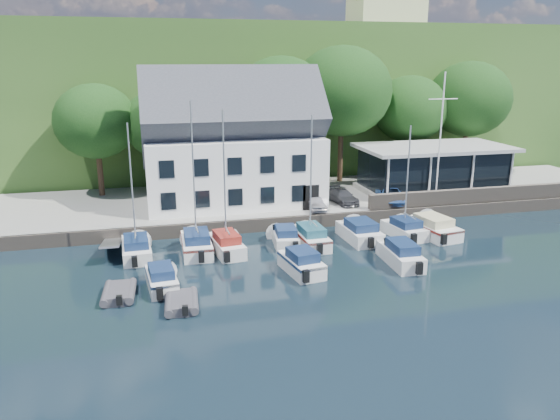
# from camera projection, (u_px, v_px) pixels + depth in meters

# --- Properties ---
(ground) EXTENTS (180.00, 180.00, 0.00)m
(ground) POSITION_uv_depth(u_px,v_px,m) (397.00, 280.00, 32.14)
(ground) COLOR black
(ground) RESTS_ON ground
(quay) EXTENTS (60.00, 13.00, 1.00)m
(quay) POSITION_uv_depth(u_px,v_px,m) (310.00, 199.00, 48.36)
(quay) COLOR gray
(quay) RESTS_ON ground
(quay_face) EXTENTS (60.00, 0.30, 1.00)m
(quay_face) POSITION_uv_depth(u_px,v_px,m) (335.00, 220.00, 42.29)
(quay_face) COLOR #5C5349
(quay_face) RESTS_ON ground
(hillside) EXTENTS (160.00, 75.00, 16.00)m
(hillside) POSITION_uv_depth(u_px,v_px,m) (230.00, 87.00, 87.93)
(hillside) COLOR #29491B
(hillside) RESTS_ON ground
(field_patch) EXTENTS (50.00, 30.00, 0.30)m
(field_patch) POSITION_uv_depth(u_px,v_px,m) (267.00, 37.00, 95.08)
(field_patch) COLOR #5E6532
(field_patch) RESTS_ON hillside
(farmhouse) EXTENTS (10.40, 7.00, 8.20)m
(farmhouse) POSITION_uv_depth(u_px,v_px,m) (386.00, 5.00, 80.45)
(farmhouse) COLOR beige
(farmhouse) RESTS_ON hillside
(harbor_building) EXTENTS (14.40, 8.20, 8.70)m
(harbor_building) POSITION_uv_depth(u_px,v_px,m) (233.00, 150.00, 44.49)
(harbor_building) COLOR white
(harbor_building) RESTS_ON quay
(club_pavilion) EXTENTS (13.20, 7.20, 4.10)m
(club_pavilion) POSITION_uv_depth(u_px,v_px,m) (433.00, 168.00, 48.83)
(club_pavilion) COLOR black
(club_pavilion) RESTS_ON quay
(seawall) EXTENTS (18.00, 0.50, 1.20)m
(seawall) POSITION_uv_depth(u_px,v_px,m) (470.00, 196.00, 45.16)
(seawall) COLOR #5C5349
(seawall) RESTS_ON quay
(gangway) EXTENTS (1.20, 6.00, 1.40)m
(gangway) POSITION_uv_depth(u_px,v_px,m) (113.00, 252.00, 36.71)
(gangway) COLOR #B8B8BC
(gangway) RESTS_ON ground
(car_silver) EXTENTS (1.64, 3.43, 1.13)m
(car_silver) POSITION_uv_depth(u_px,v_px,m) (316.00, 202.00, 43.20)
(car_silver) COLOR silver
(car_silver) RESTS_ON quay
(car_white) EXTENTS (2.02, 3.77, 1.18)m
(car_white) POSITION_uv_depth(u_px,v_px,m) (319.00, 199.00, 44.18)
(car_white) COLOR silver
(car_white) RESTS_ON quay
(car_dgrey) EXTENTS (2.10, 4.01, 1.11)m
(car_dgrey) POSITION_uv_depth(u_px,v_px,m) (342.00, 196.00, 45.07)
(car_dgrey) COLOR #323338
(car_dgrey) RESTS_ON quay
(car_blue) EXTENTS (2.67, 4.32, 1.38)m
(car_blue) POSITION_uv_depth(u_px,v_px,m) (390.00, 194.00, 45.29)
(car_blue) COLOR #305493
(car_blue) RESTS_ON quay
(flagpole) EXTENTS (2.54, 0.20, 10.57)m
(flagpole) POSITION_uv_depth(u_px,v_px,m) (440.00, 139.00, 44.15)
(flagpole) COLOR white
(flagpole) RESTS_ON quay
(tree_0) EXTENTS (7.02, 7.02, 9.60)m
(tree_0) POSITION_uv_depth(u_px,v_px,m) (97.00, 141.00, 46.53)
(tree_0) COLOR black
(tree_0) RESTS_ON quay
(tree_1) EXTENTS (6.62, 6.62, 9.05)m
(tree_1) POSITION_uv_depth(u_px,v_px,m) (162.00, 141.00, 47.92)
(tree_1) COLOR black
(tree_1) RESTS_ON quay
(tree_2) EXTENTS (8.67, 8.67, 11.84)m
(tree_2) POSITION_uv_depth(u_px,v_px,m) (281.00, 122.00, 50.01)
(tree_2) COLOR black
(tree_2) RESTS_ON quay
(tree_3) EXTENTS (9.36, 9.36, 12.79)m
(tree_3) POSITION_uv_depth(u_px,v_px,m) (342.00, 115.00, 51.66)
(tree_3) COLOR black
(tree_3) RESTS_ON quay
(tree_4) EXTENTS (7.32, 7.32, 10.00)m
(tree_4) POSITION_uv_depth(u_px,v_px,m) (409.00, 126.00, 54.51)
(tree_4) COLOR black
(tree_4) RESTS_ON quay
(tree_5) EXTENTS (8.31, 8.31, 11.35)m
(tree_5) POSITION_uv_depth(u_px,v_px,m) (467.00, 118.00, 55.41)
(tree_5) COLOR black
(tree_5) RESTS_ON quay
(boat_r1_0) EXTENTS (2.22, 6.35, 8.58)m
(boat_r1_0) POSITION_uv_depth(u_px,v_px,m) (132.00, 193.00, 34.75)
(boat_r1_0) COLOR silver
(boat_r1_0) RESTS_ON ground
(boat_r1_1) EXTENTS (2.23, 6.36, 9.53)m
(boat_r1_1) POSITION_uv_depth(u_px,v_px,m) (194.00, 183.00, 35.29)
(boat_r1_1) COLOR silver
(boat_r1_1) RESTS_ON ground
(boat_r1_2) EXTENTS (2.57, 6.21, 8.95)m
(boat_r1_2) POSITION_uv_depth(u_px,v_px,m) (225.00, 188.00, 35.40)
(boat_r1_2) COLOR silver
(boat_r1_2) RESTS_ON ground
(boat_r1_3) EXTENTS (2.31, 5.21, 1.35)m
(boat_r1_3) POSITION_uv_depth(u_px,v_px,m) (285.00, 235.00, 37.98)
(boat_r1_3) COLOR silver
(boat_r1_3) RESTS_ON ground
(boat_r1_4) EXTENTS (2.09, 6.45, 9.02)m
(boat_r1_4) POSITION_uv_depth(u_px,v_px,m) (311.00, 182.00, 36.90)
(boat_r1_4) COLOR silver
(boat_r1_4) RESTS_ON ground
(boat_r1_5) EXTENTS (2.50, 6.10, 1.52)m
(boat_r1_5) POSITION_uv_depth(u_px,v_px,m) (359.00, 230.00, 38.92)
(boat_r1_5) COLOR silver
(boat_r1_5) RESTS_ON ground
(boat_r1_6) EXTENTS (2.70, 5.59, 8.76)m
(boat_r1_6) POSITION_uv_depth(u_px,v_px,m) (407.00, 178.00, 38.70)
(boat_r1_6) COLOR silver
(boat_r1_6) RESTS_ON ground
(boat_r1_7) EXTENTS (3.41, 7.15, 1.54)m
(boat_r1_7) POSITION_uv_depth(u_px,v_px,m) (431.00, 225.00, 39.97)
(boat_r1_7) COLOR silver
(boat_r1_7) RESTS_ON ground
(boat_r2_0) EXTENTS (2.10, 5.23, 1.39)m
(boat_r2_0) POSITION_uv_depth(u_px,v_px,m) (161.00, 276.00, 30.80)
(boat_r2_0) COLOR silver
(boat_r2_0) RESTS_ON ground
(boat_r2_2) EXTENTS (2.63, 5.44, 1.53)m
(boat_r2_2) POSITION_uv_depth(u_px,v_px,m) (301.00, 261.00, 33.00)
(boat_r2_2) COLOR silver
(boat_r2_2) RESTS_ON ground
(boat_r2_3) EXTENTS (2.04, 6.21, 1.55)m
(boat_r2_3) POSITION_uv_depth(u_px,v_px,m) (400.00, 252.00, 34.43)
(boat_r2_3) COLOR silver
(boat_r2_3) RESTS_ON ground
(dinghy_0) EXTENTS (1.97, 3.10, 0.70)m
(dinghy_0) POSITION_uv_depth(u_px,v_px,m) (119.00, 291.00, 29.66)
(dinghy_0) COLOR #3B3A40
(dinghy_0) RESTS_ON ground
(dinghy_1) EXTENTS (1.97, 3.08, 0.69)m
(dinghy_1) POSITION_uv_depth(u_px,v_px,m) (181.00, 301.00, 28.52)
(dinghy_1) COLOR #3B3A40
(dinghy_1) RESTS_ON ground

